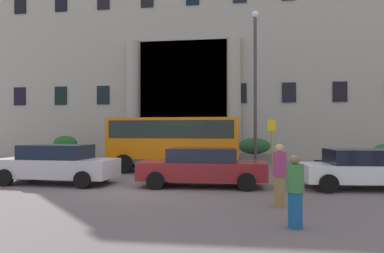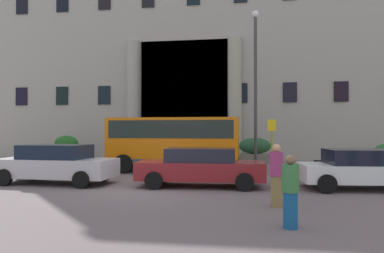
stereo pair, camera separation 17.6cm
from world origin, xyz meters
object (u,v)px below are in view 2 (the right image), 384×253
at_px(hedge_planter_far_east, 66,149).
at_px(parked_compact_extra, 56,164).
at_px(pedestrian_woman_dark_dress, 290,192).
at_px(lamppost_plaza_centre, 255,77).
at_px(parked_hatchback_near, 359,169).
at_px(bus_stop_sign, 272,138).
at_px(motorcycle_near_kerb, 324,169).
at_px(orange_minibus, 174,139).
at_px(hedge_planter_entrance_right, 255,151).
at_px(pedestrian_man_crossing, 276,175).
at_px(hedge_planter_entrance_left, 132,151).
at_px(parked_sedan_second, 201,167).

distance_m(hedge_planter_far_east, parked_compact_extra, 10.91).
height_order(pedestrian_woman_dark_dress, lamppost_plaza_centre, lamppost_plaza_centre).
height_order(parked_hatchback_near, parked_compact_extra, parked_compact_extra).
xyz_separation_m(bus_stop_sign, lamppost_plaza_centre, (-0.85, 0.51, 3.36)).
relative_size(bus_stop_sign, parked_compact_extra, 0.57).
bearing_deg(motorcycle_near_kerb, pedestrian_woman_dark_dress, -98.19).
bearing_deg(parked_compact_extra, parked_hatchback_near, 4.48).
distance_m(hedge_planter_far_east, lamppost_plaza_centre, 13.28).
xyz_separation_m(orange_minibus, bus_stop_sign, (4.87, 2.16, 0.03)).
height_order(hedge_planter_entrance_right, parked_hatchback_near, hedge_planter_entrance_right).
distance_m(bus_stop_sign, motorcycle_near_kerb, 4.96).
distance_m(parked_hatchback_near, pedestrian_man_crossing, 4.58).
bearing_deg(hedge_planter_far_east, lamppost_plaza_centre, -10.65).
bearing_deg(hedge_planter_entrance_right, motorcycle_near_kerb, -69.72).
relative_size(bus_stop_sign, pedestrian_woman_dark_dress, 1.71).
distance_m(orange_minibus, bus_stop_sign, 5.33).
bearing_deg(orange_minibus, parked_compact_extra, -126.78).
height_order(hedge_planter_entrance_left, hedge_planter_entrance_right, hedge_planter_entrance_right).
relative_size(hedge_planter_far_east, parked_compact_extra, 0.38).
height_order(orange_minibus, hedge_planter_entrance_left, orange_minibus).
height_order(bus_stop_sign, parked_hatchback_near, bus_stop_sign).
bearing_deg(pedestrian_woman_dark_dress, parked_compact_extra, -50.67).
bearing_deg(pedestrian_man_crossing, bus_stop_sign, -28.73).
height_order(hedge_planter_far_east, parked_sedan_second, hedge_planter_far_east).
bearing_deg(hedge_planter_far_east, parked_hatchback_near, -30.95).
xyz_separation_m(hedge_planter_far_east, parked_hatchback_near, (15.79, -9.47, -0.10)).
distance_m(orange_minibus, lamppost_plaza_centre, 5.89).
distance_m(parked_sedan_second, parked_compact_extra, 5.59).
relative_size(hedge_planter_entrance_left, parked_sedan_second, 0.43).
distance_m(bus_stop_sign, pedestrian_man_crossing, 10.11).
height_order(bus_stop_sign, parked_compact_extra, bus_stop_sign).
relative_size(bus_stop_sign, hedge_planter_far_east, 1.50).
xyz_separation_m(pedestrian_man_crossing, pedestrian_woman_dark_dress, (0.13, -2.17, -0.08)).
bearing_deg(parked_compact_extra, lamppost_plaza_centre, 46.97).
bearing_deg(pedestrian_man_crossing, lamppost_plaza_centre, -24.00).
relative_size(parked_compact_extra, lamppost_plaza_centre, 0.53).
height_order(hedge_planter_entrance_left, pedestrian_man_crossing, pedestrian_man_crossing).
relative_size(hedge_planter_entrance_right, motorcycle_near_kerb, 1.01).
distance_m(hedge_planter_entrance_right, pedestrian_man_crossing, 12.83).
bearing_deg(orange_minibus, bus_stop_sign, 24.12).
bearing_deg(motorcycle_near_kerb, bus_stop_sign, 119.41).
bearing_deg(hedge_planter_entrance_right, pedestrian_woman_dark_dress, -88.05).
height_order(hedge_planter_far_east, lamppost_plaza_centre, lamppost_plaza_centre).
distance_m(orange_minibus, parked_sedan_second, 5.16).
distance_m(orange_minibus, hedge_planter_entrance_left, 6.42).
distance_m(pedestrian_woman_dark_dress, lamppost_plaza_centre, 13.43).
bearing_deg(hedge_planter_far_east, hedge_planter_entrance_right, -0.40).
bearing_deg(hedge_planter_entrance_right, parked_hatchback_near, -70.06).
bearing_deg(orange_minibus, parked_sedan_second, -67.39).
bearing_deg(lamppost_plaza_centre, pedestrian_woman_dark_dress, -87.73).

